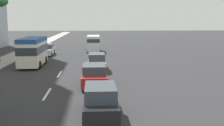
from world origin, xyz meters
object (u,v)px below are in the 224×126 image
at_px(van_fourth, 93,43).
at_px(car_sixth, 100,102).
at_px(car_second, 97,62).
at_px(minibus_lead, 33,51).
at_px(car_seventh, 94,75).
at_px(car_third, 47,50).

distance_m(van_fourth, car_sixth, 30.88).
height_order(car_second, car_sixth, car_second).
bearing_deg(minibus_lead, car_seventh, 34.47).
height_order(minibus_lead, car_sixth, minibus_lead).
bearing_deg(car_third, car_seventh, 19.18).
distance_m(minibus_lead, car_seventh, 11.85).
bearing_deg(car_seventh, van_fourth, 0.10).
distance_m(van_fourth, car_seventh, 23.67).
height_order(minibus_lead, car_second, minibus_lead).
height_order(van_fourth, car_seventh, van_fourth).
xyz_separation_m(car_sixth, car_seventh, (7.20, 0.30, -0.02)).
bearing_deg(car_sixth, car_third, 14.87).
bearing_deg(van_fourth, car_sixth, -179.37).
relative_size(minibus_lead, car_sixth, 1.42).
height_order(car_third, car_sixth, car_sixth).
height_order(car_second, van_fourth, van_fourth).
relative_size(car_sixth, car_seventh, 0.96).
bearing_deg(car_sixth, van_fourth, 0.63).
relative_size(van_fourth, car_sixth, 1.14).
relative_size(minibus_lead, car_second, 1.38).
bearing_deg(car_seventh, minibus_lead, 34.47).
bearing_deg(car_third, van_fourth, 120.94).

